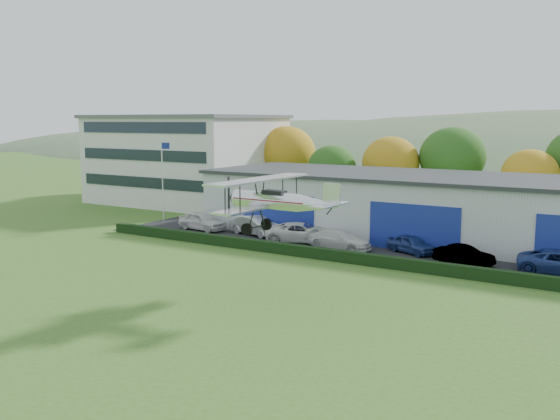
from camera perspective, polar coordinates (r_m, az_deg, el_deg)
The scene contains 15 objects.
ground at distance 30.86m, azimuth -10.97°, elevation -10.27°, with size 300.00×300.00×0.00m, color #395E1D.
apron at distance 46.69m, azimuth 9.63°, elevation -3.79°, with size 48.00×9.00×0.05m, color black.
hedge at distance 42.30m, azimuth 7.19°, elevation -4.49°, with size 46.00×0.60×0.80m, color black.
hangar at distance 52.07m, azimuth 14.64°, elevation 0.26°, with size 40.60×12.60×5.30m.
office_block at distance 74.17m, azimuth -8.75°, elevation 4.79°, with size 20.60×15.60×10.40m.
flagpole at distance 59.12m, azimuth -10.90°, elevation 3.41°, with size 1.05×0.10×8.00m.
tree_belt at distance 65.02m, azimuth 14.53°, elevation 4.46°, with size 75.70×13.22×10.12m.
distant_hills at distance 164.80m, azimuth 22.84°, elevation -0.19°, with size 430.00×196.00×56.00m.
car_0 at distance 54.85m, azimuth -7.31°, elevation -1.03°, with size 1.91×4.74×1.62m, color silver.
car_1 at distance 52.02m, azimuth -2.28°, elevation -1.46°, with size 1.76×5.04×1.66m, color silver.
car_2 at distance 48.90m, azimuth 2.02°, elevation -2.14°, with size 2.63×5.70×1.59m, color silver.
car_3 at distance 46.67m, azimuth 5.63°, elevation -2.77°, with size 2.03×5.00×1.45m, color silver.
car_4 at distance 46.04m, azimuth 12.20°, elevation -3.15°, with size 1.58×3.93×1.34m, color navy.
car_5 at distance 43.29m, azimuth 16.87°, elevation -4.07°, with size 1.40×4.01×1.32m, color gray.
biplane at distance 33.15m, azimuth -0.40°, elevation 1.02°, with size 7.18×8.17×3.08m.
Camera 1 is at (19.97, -21.38, 9.83)m, focal length 39.01 mm.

